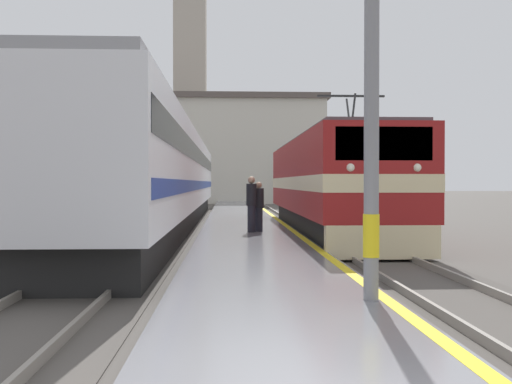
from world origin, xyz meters
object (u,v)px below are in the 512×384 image
locomotive_train (329,185)px  passenger_train (167,176)px  second_waiting_passenger (259,205)px  person_on_platform (251,203)px  catenary_mast (377,0)px  clock_tower (190,60)px

locomotive_train → passenger_train: locomotive_train is taller
second_waiting_passenger → person_on_platform: bearing=-131.5°
passenger_train → catenary_mast: (4.72, -18.18, 2.22)m
catenary_mast → second_waiting_passenger: catenary_mast is taller
person_on_platform → second_waiting_passenger: bearing=48.5°
locomotive_train → catenary_mast: catenary_mast is taller
clock_tower → second_waiting_passenger: bearing=-83.4°
clock_tower → locomotive_train: bearing=-79.6°
locomotive_train → second_waiting_passenger: (-2.64, -1.57, -0.68)m
passenger_train → catenary_mast: 18.91m
passenger_train → catenary_mast: catenary_mast is taller
catenary_mast → clock_tower: (-5.95, 54.46, 10.21)m
catenary_mast → clock_tower: size_ratio=0.30×
passenger_train → catenary_mast: bearing=-75.4°
locomotive_train → second_waiting_passenger: bearing=-149.3°
locomotive_train → passenger_train: bearing=142.8°
catenary_mast → clock_tower: bearing=96.2°
catenary_mast → person_on_platform: (-1.29, 11.50, -3.19)m
passenger_train → locomotive_train: bearing=-37.2°
second_waiting_passenger → clock_tower: 45.02m
clock_tower → passenger_train: bearing=-88.1°
passenger_train → catenary_mast: size_ratio=4.16×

